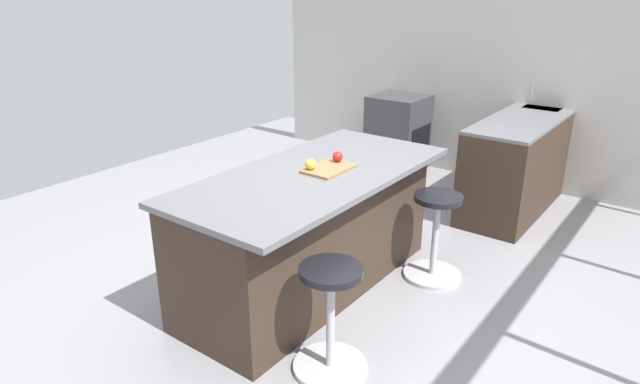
# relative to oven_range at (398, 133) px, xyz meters

# --- Properties ---
(ground_plane) EXTENTS (7.64, 7.64, 0.00)m
(ground_plane) POSITION_rel_oven_range_xyz_m (2.59, 1.06, -0.44)
(ground_plane) COLOR gray
(interior_partition_left) EXTENTS (0.12, 5.78, 2.64)m
(interior_partition_left) POSITION_rel_oven_range_xyz_m (-0.35, 1.06, 0.88)
(interior_partition_left) COLOR beige
(interior_partition_left) RESTS_ON ground_plane
(sink_cabinet) EXTENTS (2.40, 0.60, 1.19)m
(sink_cabinet) POSITION_rel_oven_range_xyz_m (-0.00, 1.55, 0.02)
(sink_cabinet) COLOR #38281E
(sink_cabinet) RESTS_ON ground_plane
(oven_range) EXTENTS (0.60, 0.61, 0.88)m
(oven_range) POSITION_rel_oven_range_xyz_m (0.00, 0.00, 0.00)
(oven_range) COLOR #38383D
(oven_range) RESTS_ON ground_plane
(kitchen_island) EXTENTS (2.13, 1.00, 0.91)m
(kitchen_island) POSITION_rel_oven_range_xyz_m (2.79, 0.84, 0.02)
(kitchen_island) COLOR #38281E
(kitchen_island) RESTS_ON ground_plane
(stool_by_window) EXTENTS (0.44, 0.44, 0.67)m
(stool_by_window) POSITION_rel_oven_range_xyz_m (2.12, 1.52, -0.12)
(stool_by_window) COLOR #B7B7BC
(stool_by_window) RESTS_ON ground_plane
(stool_middle) EXTENTS (0.44, 0.44, 0.67)m
(stool_middle) POSITION_rel_oven_range_xyz_m (3.47, 1.52, -0.12)
(stool_middle) COLOR #B7B7BC
(stool_middle) RESTS_ON ground_plane
(cutting_board) EXTENTS (0.36, 0.24, 0.02)m
(cutting_board) POSITION_rel_oven_range_xyz_m (2.70, 0.94, 0.48)
(cutting_board) COLOR olive
(cutting_board) RESTS_ON kitchen_island
(apple_red) EXTENTS (0.07, 0.07, 0.07)m
(apple_red) POSITION_rel_oven_range_xyz_m (2.56, 0.92, 0.53)
(apple_red) COLOR red
(apple_red) RESTS_ON cutting_board
(apple_yellow) EXTENTS (0.08, 0.08, 0.08)m
(apple_yellow) POSITION_rel_oven_range_xyz_m (2.81, 0.87, 0.53)
(apple_yellow) COLOR gold
(apple_yellow) RESTS_ON cutting_board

